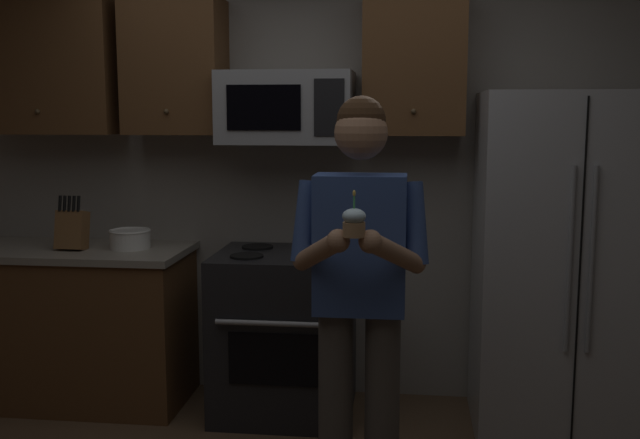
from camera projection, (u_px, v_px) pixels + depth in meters
wall_back at (319, 179)px, 4.41m from camera, size 4.40×0.10×2.60m
oven_range at (285, 333)px, 4.16m from camera, size 0.76×0.70×0.93m
microwave at (287, 108)px, 4.10m from camera, size 0.74×0.41×0.40m
refrigerator at (564, 265)px, 3.88m from camera, size 0.90×0.75×1.80m
cabinet_row_upper at (188, 67)px, 4.19m from camera, size 2.78×0.36×0.76m
counter_left at (67, 324)px, 4.34m from camera, size 1.44×0.66×0.92m
knife_block at (72, 229)px, 4.20m from camera, size 0.16×0.15×0.32m
bowl_large_white at (130, 238)px, 4.24m from camera, size 0.24×0.24×0.11m
person at (360, 281)px, 3.09m from camera, size 0.60×0.48×1.76m
cupcake at (354, 222)px, 2.72m from camera, size 0.09×0.09×0.17m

